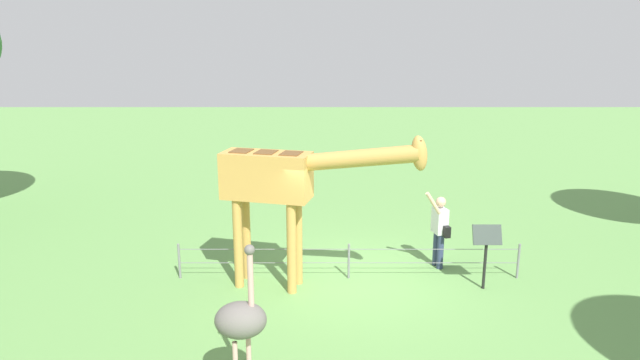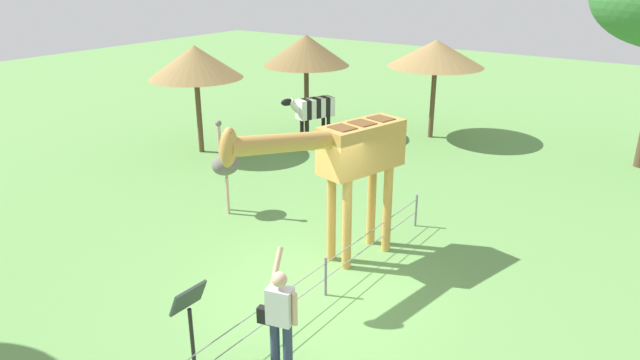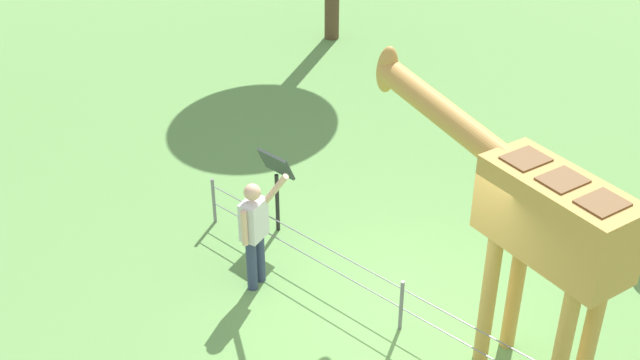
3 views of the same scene
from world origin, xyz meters
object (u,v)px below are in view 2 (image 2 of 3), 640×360
at_px(visitor, 280,314).
at_px(info_sign, 189,309).
at_px(shade_hut_near, 195,62).
at_px(shade_hut_far, 306,50).
at_px(shade_hut_aside, 436,54).
at_px(ostrich, 226,165).
at_px(giraffe, 348,156).
at_px(zebra, 313,111).

distance_m(visitor, info_sign, 1.28).
relative_size(shade_hut_near, shade_hut_far, 0.97).
relative_size(shade_hut_near, shade_hut_aside, 1.01).
relative_size(ostrich, shade_hut_near, 0.69).
height_order(visitor, shade_hut_aside, shade_hut_aside).
bearing_deg(giraffe, info_sign, -1.31).
bearing_deg(visitor, giraffe, -163.10).
bearing_deg(shade_hut_far, shade_hut_near, -25.16).
distance_m(ostrich, shade_hut_near, 5.09).
bearing_deg(zebra, shade_hut_aside, 140.61).
height_order(zebra, shade_hut_near, shade_hut_near).
relative_size(giraffe, shade_hut_far, 1.17).
xyz_separation_m(giraffe, zebra, (-5.65, -4.91, -0.99)).
bearing_deg(shade_hut_near, shade_hut_aside, 137.56).
xyz_separation_m(visitor, shade_hut_near, (-6.48, -8.42, 1.85)).
distance_m(visitor, ostrich, 5.80).
height_order(giraffe, visitor, giraffe).
xyz_separation_m(shade_hut_near, shade_hut_aside, (-5.57, 5.09, 0.01)).
distance_m(ostrich, shade_hut_far, 6.84).
bearing_deg(zebra, info_sign, 26.68).
height_order(visitor, shade_hut_far, shade_hut_far).
xyz_separation_m(zebra, shade_hut_far, (-0.92, -0.94, 1.67)).
bearing_deg(zebra, ostrich, 14.56).
height_order(shade_hut_near, info_sign, shade_hut_near).
xyz_separation_m(zebra, info_sign, (9.60, 4.82, -0.21)).
bearing_deg(shade_hut_far, info_sign, 28.72).
bearing_deg(shade_hut_far, shade_hut_aside, 122.23).
relative_size(shade_hut_aside, info_sign, 2.43).
xyz_separation_m(giraffe, ostrich, (-0.36, -3.54, -0.98)).
height_order(ostrich, info_sign, ostrich).
distance_m(giraffe, zebra, 7.56).
bearing_deg(giraffe, shade_hut_far, -138.31).
relative_size(zebra, info_sign, 1.35).
distance_m(zebra, shade_hut_near, 3.84).
distance_m(zebra, shade_hut_far, 2.13).
bearing_deg(info_sign, ostrich, -141.30).
bearing_deg(shade_hut_aside, zebra, -39.39).
bearing_deg(shade_hut_far, ostrich, 20.44).
relative_size(zebra, shade_hut_near, 0.55).
xyz_separation_m(shade_hut_near, shade_hut_far, (-3.35, 1.57, 0.08)).
distance_m(visitor, shade_hut_near, 10.79).
xyz_separation_m(zebra, ostrich, (5.30, 1.38, 0.01)).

